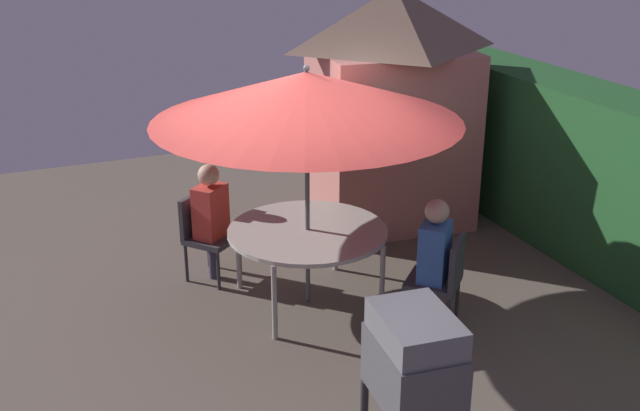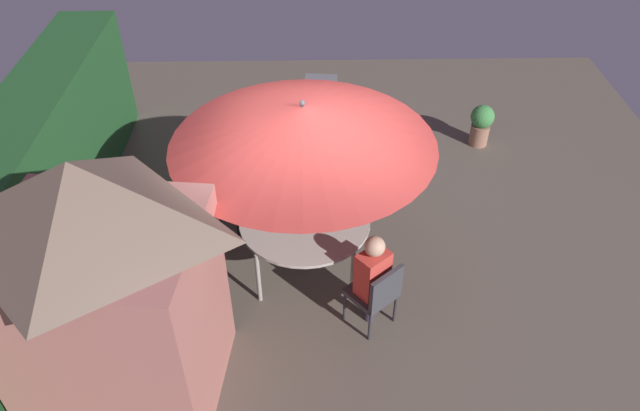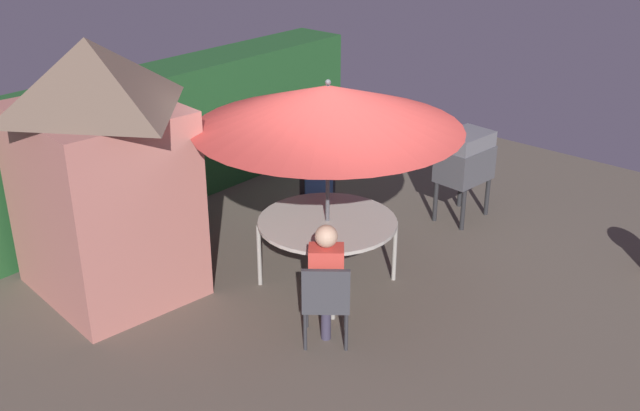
{
  "view_description": "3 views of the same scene",
  "coord_description": "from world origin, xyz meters",
  "px_view_note": "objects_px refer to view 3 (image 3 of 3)",
  "views": [
    {
      "loc": [
        6.1,
        -2.33,
        3.73
      ],
      "look_at": [
        -0.23,
        0.34,
        1.0
      ],
      "focal_mm": 43.48,
      "sensor_mm": 36.0,
      "label": 1
    },
    {
      "loc": [
        -5.53,
        0.14,
        5.39
      ],
      "look_at": [
        -0.22,
        0.02,
        0.98
      ],
      "focal_mm": 33.64,
      "sensor_mm": 36.0,
      "label": 2
    },
    {
      "loc": [
        -5.97,
        -4.69,
        4.39
      ],
      "look_at": [
        -0.16,
        0.37,
        0.89
      ],
      "focal_mm": 42.67,
      "sensor_mm": 36.0,
      "label": 3
    }
  ],
  "objects_px": {
    "patio_umbrella": "(328,107)",
    "chair_far_side": "(318,194)",
    "person_in_red": "(326,270)",
    "garden_shed": "(100,168)",
    "bbq_grill": "(465,159)",
    "person_in_blue": "(319,177)",
    "chair_near_shed": "(326,298)",
    "patio_table": "(327,224)"
  },
  "relations": [
    {
      "from": "bbq_grill",
      "to": "person_in_blue",
      "type": "bearing_deg",
      "value": 145.25
    },
    {
      "from": "chair_near_shed",
      "to": "person_in_blue",
      "type": "bearing_deg",
      "value": 42.79
    },
    {
      "from": "garden_shed",
      "to": "person_in_blue",
      "type": "xyz_separation_m",
      "value": [
        2.52,
        -0.86,
        -0.65
      ]
    },
    {
      "from": "patio_umbrella",
      "to": "person_in_red",
      "type": "bearing_deg",
      "value": -140.11
    },
    {
      "from": "chair_far_side",
      "to": "person_in_red",
      "type": "bearing_deg",
      "value": -137.01
    },
    {
      "from": "garden_shed",
      "to": "person_in_blue",
      "type": "height_order",
      "value": "garden_shed"
    },
    {
      "from": "patio_umbrella",
      "to": "bbq_grill",
      "type": "relative_size",
      "value": 2.38
    },
    {
      "from": "garden_shed",
      "to": "chair_far_side",
      "type": "relative_size",
      "value": 3.13
    },
    {
      "from": "patio_umbrella",
      "to": "person_in_blue",
      "type": "xyz_separation_m",
      "value": [
        0.87,
        0.89,
        -1.29
      ]
    },
    {
      "from": "patio_table",
      "to": "patio_umbrella",
      "type": "bearing_deg",
      "value": -129.81
    },
    {
      "from": "patio_table",
      "to": "chair_near_shed",
      "type": "bearing_deg",
      "value": -140.11
    },
    {
      "from": "chair_near_shed",
      "to": "chair_far_side",
      "type": "height_order",
      "value": "same"
    },
    {
      "from": "bbq_grill",
      "to": "chair_far_side",
      "type": "height_order",
      "value": "bbq_grill"
    },
    {
      "from": "patio_umbrella",
      "to": "person_in_red",
      "type": "xyz_separation_m",
      "value": [
        -0.86,
        -0.72,
        -1.29
      ]
    },
    {
      "from": "patio_umbrella",
      "to": "chair_far_side",
      "type": "relative_size",
      "value": 3.17
    },
    {
      "from": "patio_umbrella",
      "to": "chair_near_shed",
      "type": "xyz_separation_m",
      "value": [
        -0.93,
        -0.78,
        -1.55
      ]
    },
    {
      "from": "garden_shed",
      "to": "chair_near_shed",
      "type": "bearing_deg",
      "value": -74.13
    },
    {
      "from": "patio_umbrella",
      "to": "person_in_blue",
      "type": "relative_size",
      "value": 2.26
    },
    {
      "from": "bbq_grill",
      "to": "person_in_blue",
      "type": "xyz_separation_m",
      "value": [
        -1.62,
        1.12,
        -0.06
      ]
    },
    {
      "from": "patio_table",
      "to": "bbq_grill",
      "type": "xyz_separation_m",
      "value": [
        2.49,
        -0.23,
        0.12
      ]
    },
    {
      "from": "person_in_red",
      "to": "patio_umbrella",
      "type": "bearing_deg",
      "value": 39.89
    },
    {
      "from": "patio_table",
      "to": "bbq_grill",
      "type": "distance_m",
      "value": 2.5
    },
    {
      "from": "patio_table",
      "to": "bbq_grill",
      "type": "height_order",
      "value": "bbq_grill"
    },
    {
      "from": "chair_near_shed",
      "to": "patio_table",
      "type": "bearing_deg",
      "value": 39.89
    },
    {
      "from": "person_in_red",
      "to": "chair_far_side",
      "type": "bearing_deg",
      "value": 42.99
    },
    {
      "from": "patio_table",
      "to": "chair_far_side",
      "type": "xyz_separation_m",
      "value": [
        0.93,
        0.95,
        -0.21
      ]
    },
    {
      "from": "garden_shed",
      "to": "chair_far_side",
      "type": "height_order",
      "value": "garden_shed"
    },
    {
      "from": "garden_shed",
      "to": "patio_table",
      "type": "bearing_deg",
      "value": -46.7
    },
    {
      "from": "patio_umbrella",
      "to": "chair_near_shed",
      "type": "height_order",
      "value": "patio_umbrella"
    },
    {
      "from": "chair_far_side",
      "to": "patio_umbrella",
      "type": "bearing_deg",
      "value": -134.38
    },
    {
      "from": "person_in_red",
      "to": "bbq_grill",
      "type": "bearing_deg",
      "value": 8.29
    },
    {
      "from": "patio_umbrella",
      "to": "patio_table",
      "type": "bearing_deg",
      "value": 50.19
    },
    {
      "from": "patio_umbrella",
      "to": "person_in_red",
      "type": "height_order",
      "value": "patio_umbrella"
    },
    {
      "from": "garden_shed",
      "to": "patio_umbrella",
      "type": "height_order",
      "value": "garden_shed"
    },
    {
      "from": "person_in_blue",
      "to": "patio_umbrella",
      "type": "bearing_deg",
      "value": -134.38
    },
    {
      "from": "patio_umbrella",
      "to": "chair_near_shed",
      "type": "bearing_deg",
      "value": -140.11
    },
    {
      "from": "patio_table",
      "to": "chair_near_shed",
      "type": "relative_size",
      "value": 1.71
    },
    {
      "from": "patio_table",
      "to": "bbq_grill",
      "type": "bearing_deg",
      "value": -5.35
    },
    {
      "from": "patio_umbrella",
      "to": "person_in_red",
      "type": "relative_size",
      "value": 2.26
    },
    {
      "from": "garden_shed",
      "to": "patio_umbrella",
      "type": "xyz_separation_m",
      "value": [
        1.65,
        -1.75,
        0.64
      ]
    },
    {
      "from": "patio_umbrella",
      "to": "chair_far_side",
      "type": "height_order",
      "value": "patio_umbrella"
    },
    {
      "from": "garden_shed",
      "to": "chair_far_side",
      "type": "xyz_separation_m",
      "value": [
        2.58,
        -0.8,
        -0.92
      ]
    }
  ]
}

